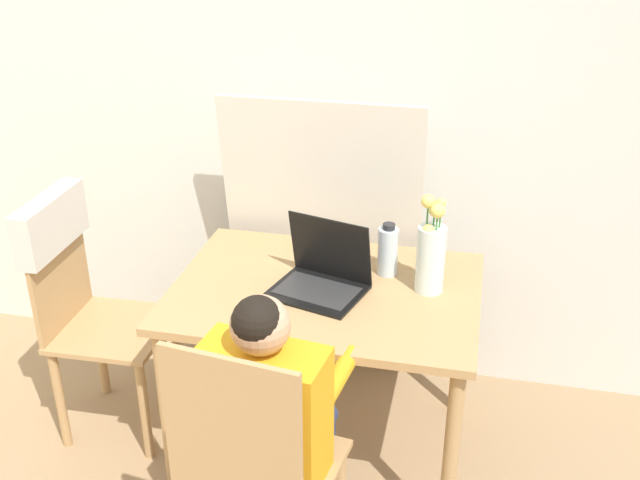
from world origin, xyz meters
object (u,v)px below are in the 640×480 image
at_px(laptop, 322,274).
at_px(flower_vase, 431,252).
at_px(chair_spare, 77,280).
at_px(water_bottle, 388,251).
at_px(person_seated, 271,406).
at_px(chair_occupied, 255,475).

distance_m(laptop, flower_vase, 0.38).
xyz_separation_m(chair_spare, laptop, (0.93, 0.04, 0.11)).
bearing_deg(water_bottle, person_seated, -106.75).
height_order(flower_vase, water_bottle, flower_vase).
bearing_deg(laptop, flower_vase, 25.98).
distance_m(person_seated, laptop, 0.60).
bearing_deg(water_bottle, chair_spare, -169.99).
xyz_separation_m(chair_occupied, laptop, (0.04, 0.71, 0.27)).
relative_size(chair_spare, flower_vase, 2.75).
height_order(person_seated, laptop, person_seated).
height_order(chair_occupied, person_seated, person_seated).
relative_size(flower_vase, water_bottle, 1.80).
distance_m(chair_spare, laptop, 0.93).
xyz_separation_m(chair_spare, water_bottle, (1.13, 0.20, 0.15)).
height_order(chair_spare, flower_vase, flower_vase).
distance_m(chair_occupied, laptop, 0.76).
relative_size(person_seated, flower_vase, 2.91).
bearing_deg(chair_occupied, water_bottle, -97.76).
bearing_deg(water_bottle, chair_occupied, -105.51).
bearing_deg(person_seated, chair_spare, -23.19).
distance_m(chair_occupied, person_seated, 0.19).
bearing_deg(chair_spare, person_seated, -122.53).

